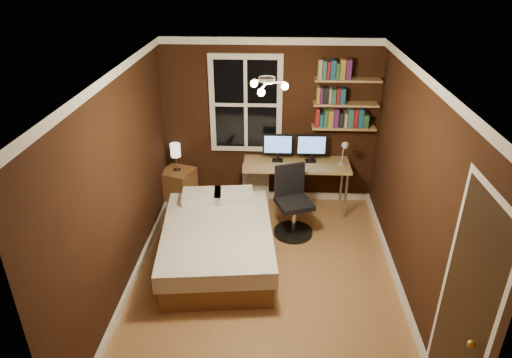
{
  "coord_description": "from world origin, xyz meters",
  "views": [
    {
      "loc": [
        0.09,
        -4.34,
        3.57
      ],
      "look_at": [
        -0.13,
        0.45,
        1.15
      ],
      "focal_mm": 32.0,
      "sensor_mm": 36.0,
      "label": 1
    }
  ],
  "objects_px": {
    "desk": "(296,167)",
    "monitor_left": "(278,148)",
    "nightstand": "(179,187)",
    "radiator": "(256,183)",
    "office_chair": "(293,209)",
    "bed": "(218,242)",
    "monitor_right": "(311,148)",
    "bedside_lamp": "(176,157)",
    "desk_lamp": "(344,153)"
  },
  "relations": [
    {
      "from": "nightstand",
      "to": "desk",
      "type": "height_order",
      "value": "desk"
    },
    {
      "from": "bedside_lamp",
      "to": "desk_lamp",
      "type": "relative_size",
      "value": 0.99
    },
    {
      "from": "bed",
      "to": "monitor_right",
      "type": "relative_size",
      "value": 4.47
    },
    {
      "from": "monitor_left",
      "to": "office_chair",
      "type": "distance_m",
      "value": 0.99
    },
    {
      "from": "nightstand",
      "to": "monitor_right",
      "type": "xyz_separation_m",
      "value": [
        2.01,
        0.01,
        0.68
      ]
    },
    {
      "from": "bed",
      "to": "monitor_right",
      "type": "bearing_deg",
      "value": 44.12
    },
    {
      "from": "bedside_lamp",
      "to": "radiator",
      "type": "bearing_deg",
      "value": 6.62
    },
    {
      "from": "monitor_left",
      "to": "office_chair",
      "type": "height_order",
      "value": "monitor_left"
    },
    {
      "from": "nightstand",
      "to": "bed",
      "type": "bearing_deg",
      "value": -42.18
    },
    {
      "from": "bed",
      "to": "nightstand",
      "type": "bearing_deg",
      "value": 112.45
    },
    {
      "from": "nightstand",
      "to": "monitor_left",
      "type": "distance_m",
      "value": 1.67
    },
    {
      "from": "monitor_left",
      "to": "monitor_right",
      "type": "bearing_deg",
      "value": 0.0
    },
    {
      "from": "bed",
      "to": "monitor_right",
      "type": "height_order",
      "value": "monitor_right"
    },
    {
      "from": "desk_lamp",
      "to": "nightstand",
      "type": "bearing_deg",
      "value": 176.44
    },
    {
      "from": "office_chair",
      "to": "desk_lamp",
      "type": "bearing_deg",
      "value": 19.23
    },
    {
      "from": "radiator",
      "to": "monitor_left",
      "type": "relative_size",
      "value": 1.38
    },
    {
      "from": "nightstand",
      "to": "desk_lamp",
      "type": "xyz_separation_m",
      "value": [
        2.47,
        -0.15,
        0.69
      ]
    },
    {
      "from": "bed",
      "to": "desk_lamp",
      "type": "bearing_deg",
      "value": 31.79
    },
    {
      "from": "bed",
      "to": "nightstand",
      "type": "distance_m",
      "value": 1.65
    },
    {
      "from": "desk_lamp",
      "to": "office_chair",
      "type": "relative_size",
      "value": 0.45
    },
    {
      "from": "bedside_lamp",
      "to": "desk",
      "type": "xyz_separation_m",
      "value": [
        1.8,
        -0.06,
        -0.09
      ]
    },
    {
      "from": "radiator",
      "to": "monitor_right",
      "type": "height_order",
      "value": "monitor_right"
    },
    {
      "from": "nightstand",
      "to": "desk_lamp",
      "type": "height_order",
      "value": "desk_lamp"
    },
    {
      "from": "desk_lamp",
      "to": "monitor_left",
      "type": "bearing_deg",
      "value": 169.91
    },
    {
      "from": "bedside_lamp",
      "to": "monitor_right",
      "type": "relative_size",
      "value": 0.98
    },
    {
      "from": "monitor_right",
      "to": "office_chair",
      "type": "distance_m",
      "value": 1.01
    },
    {
      "from": "bedside_lamp",
      "to": "desk",
      "type": "distance_m",
      "value": 1.81
    },
    {
      "from": "nightstand",
      "to": "bedside_lamp",
      "type": "bearing_deg",
      "value": 0.0
    },
    {
      "from": "desk",
      "to": "monitor_right",
      "type": "height_order",
      "value": "monitor_right"
    },
    {
      "from": "desk",
      "to": "office_chair",
      "type": "xyz_separation_m",
      "value": [
        -0.06,
        -0.69,
        -0.31
      ]
    },
    {
      "from": "monitor_right",
      "to": "radiator",
      "type": "bearing_deg",
      "value": 171.42
    },
    {
      "from": "radiator",
      "to": "office_chair",
      "type": "height_order",
      "value": "office_chair"
    },
    {
      "from": "bed",
      "to": "monitor_left",
      "type": "height_order",
      "value": "monitor_left"
    },
    {
      "from": "monitor_right",
      "to": "desk_lamp",
      "type": "xyz_separation_m",
      "value": [
        0.45,
        -0.17,
        0.01
      ]
    },
    {
      "from": "bed",
      "to": "office_chair",
      "type": "height_order",
      "value": "office_chair"
    },
    {
      "from": "bedside_lamp",
      "to": "radiator",
      "type": "relative_size",
      "value": 0.71
    },
    {
      "from": "desk",
      "to": "bed",
      "type": "bearing_deg",
      "value": -126.15
    },
    {
      "from": "bedside_lamp",
      "to": "radiator",
      "type": "xyz_separation_m",
      "value": [
        1.19,
        0.14,
        -0.47
      ]
    },
    {
      "from": "monitor_right",
      "to": "office_chair",
      "type": "bearing_deg",
      "value": -109.43
    },
    {
      "from": "nightstand",
      "to": "bedside_lamp",
      "type": "xyz_separation_m",
      "value": [
        0.0,
        0.0,
        0.5
      ]
    },
    {
      "from": "desk",
      "to": "monitor_left",
      "type": "xyz_separation_m",
      "value": [
        -0.28,
        0.08,
        0.27
      ]
    },
    {
      "from": "radiator",
      "to": "monitor_left",
      "type": "height_order",
      "value": "monitor_left"
    },
    {
      "from": "desk",
      "to": "office_chair",
      "type": "bearing_deg",
      "value": -94.95
    },
    {
      "from": "bed",
      "to": "desk",
      "type": "relative_size",
      "value": 1.26
    },
    {
      "from": "nightstand",
      "to": "desk",
      "type": "bearing_deg",
      "value": 17.35
    },
    {
      "from": "monitor_right",
      "to": "nightstand",
      "type": "bearing_deg",
      "value": -179.59
    },
    {
      "from": "bed",
      "to": "monitor_left",
      "type": "relative_size",
      "value": 4.47
    },
    {
      "from": "radiator",
      "to": "desk",
      "type": "bearing_deg",
      "value": -18.36
    },
    {
      "from": "desk",
      "to": "nightstand",
      "type": "bearing_deg",
      "value": 177.96
    },
    {
      "from": "radiator",
      "to": "monitor_left",
      "type": "bearing_deg",
      "value": -20.58
    }
  ]
}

